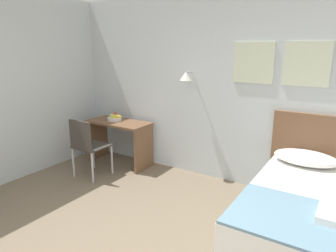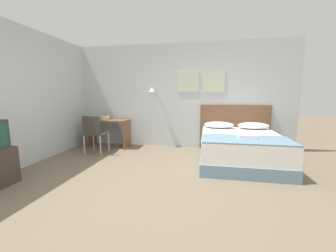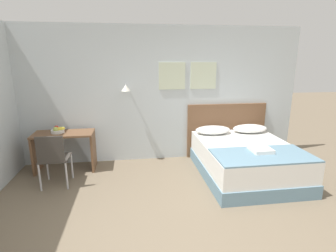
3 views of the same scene
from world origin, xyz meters
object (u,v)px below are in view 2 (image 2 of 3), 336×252
Objects in this scene: bed at (240,148)px; headboard at (234,127)px; pillow_left at (219,125)px; throw_blanket at (246,139)px; desk at (109,128)px; pillow_right at (253,126)px; folded_towel_near_foot at (246,136)px; desk_chair at (94,131)px; fruit_bowl at (105,118)px.

bed is 1.04m from headboard.
throw_blanket is (0.39, -1.29, -0.06)m from pillow_left.
pillow_right is at bearing 0.26° from desk.
bed is 0.90m from pillow_left.
throw_blanket is (0.00, -0.57, 0.31)m from bed.
folded_towel_near_foot reaches higher than throw_blanket.
desk is (-3.25, 1.13, -0.14)m from folded_towel_near_foot.
fruit_bowl is at bearing 96.66° from desk_chair.
pillow_left is 2.83m from desk.
pillow_left reaches higher than desk.
desk_chair is at bearing -166.05° from pillow_left.
desk_chair is at bearing 172.28° from folded_towel_near_foot.
bed is 7.54× the size of fruit_bowl.
desk_chair is (-3.26, 0.44, -0.10)m from folded_towel_near_foot.
bed is 0.64m from throw_blanket.
throw_blanket is (-0.39, -1.29, -0.06)m from pillow_right.
folded_towel_near_foot is (-0.36, -1.15, -0.02)m from pillow_right.
headboard is 4.91× the size of folded_towel_near_foot.
fruit_bowl is at bearing 167.77° from bed.
fruit_bowl is at bearing 158.81° from throw_blanket.
pillow_left is 2.93m from desk_chair.
folded_towel_near_foot is 0.38× the size of desk_chair.
pillow_left is 0.46× the size of throw_blanket.
fruit_bowl reaches higher than folded_towel_near_foot.
throw_blanket is at bearing -21.19° from fruit_bowl.
bed is at bearing -118.33° from pillow_right.
fruit_bowl reaches higher than throw_blanket.
headboard reaches higher than bed.
desk is at bearing -179.67° from pillow_left.
headboard reaches higher than desk_chair.
bed is at bearing -0.23° from desk_chair.
desk_chair is 0.75m from fruit_bowl.
bed is 3.24m from desk_chair.
headboard is at bearing 90.00° from throw_blanket.
fruit_bowl reaches higher than pillow_right.
pillow_right is at bearing 0.00° from pillow_left.
headboard is 3.38m from desk_chair.
fruit_bowl is (-3.31, -0.29, 0.21)m from headboard.
throw_blanket is at bearing -73.21° from pillow_left.
pillow_left is at bearing 0.03° from fruit_bowl.
desk is at bearing 88.70° from desk_chair.
folded_towel_near_foot is at bearing -85.71° from bed.
bed is at bearing -61.67° from pillow_left.
headboard is 2.40× the size of pillow_right.
pillow_left is (-0.39, 0.72, 0.37)m from bed.
headboard is at bearing 90.00° from bed.
pillow_left reaches higher than folded_towel_near_foot.
pillow_right is 2.04× the size of folded_towel_near_foot.
desk_chair reaches higher than fruit_bowl.
folded_towel_near_foot is 3.30m from desk_chair.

